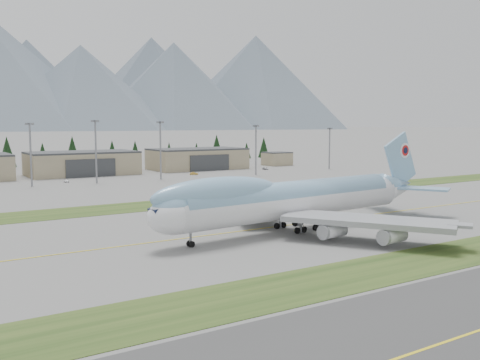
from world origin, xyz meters
TOP-DOWN VIEW (x-y plane):
  - ground at (0.00, 0.00)m, footprint 7000.00×7000.00m
  - grass_strip_near at (0.00, -38.00)m, footprint 400.00×14.00m
  - grass_strip_far at (0.00, 45.00)m, footprint 400.00×18.00m
  - taxiway_line_main at (0.00, 0.00)m, footprint 400.00×0.40m
  - boeing_747_freighter at (-13.52, -5.16)m, footprint 81.06×69.69m
  - hangar_center at (-15.00, 149.90)m, footprint 48.00×26.60m
  - hangar_right at (45.00, 149.90)m, footprint 48.00×26.60m
  - control_shed at (95.00, 148.00)m, footprint 14.00×12.00m
  - floodlight_masts at (5.30, 110.87)m, footprint 165.27×9.17m
  - service_vehicle_a at (-30.03, 120.80)m, footprint 1.71×3.41m
  - service_vehicle_b at (28.17, 121.70)m, footprint 4.09×2.63m
  - service_vehicle_c at (72.31, 127.20)m, footprint 1.79×4.06m
  - conifer_belt at (-1.53, 211.80)m, footprint 268.98×15.35m

SIDE VIEW (x-z plane):
  - ground at x=0.00m, z-range 0.00..0.00m
  - grass_strip_near at x=0.00m, z-range -0.04..0.04m
  - grass_strip_far at x=0.00m, z-range -0.04..0.04m
  - taxiway_line_main at x=0.00m, z-range -0.01..0.01m
  - service_vehicle_a at x=-30.03m, z-range -0.56..0.56m
  - service_vehicle_b at x=28.17m, z-range -0.64..0.64m
  - service_vehicle_c at x=72.31m, z-range -0.58..0.58m
  - control_shed at x=95.00m, z-range 0.00..7.60m
  - hangar_center at x=-15.00m, z-range -0.01..10.79m
  - hangar_right at x=45.00m, z-range -0.01..10.79m
  - boeing_747_freighter at x=-13.52m, z-range -3.63..17.70m
  - conifer_belt at x=-1.53m, z-range -1.03..15.78m
  - floodlight_masts at x=5.30m, z-range 3.82..28.69m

